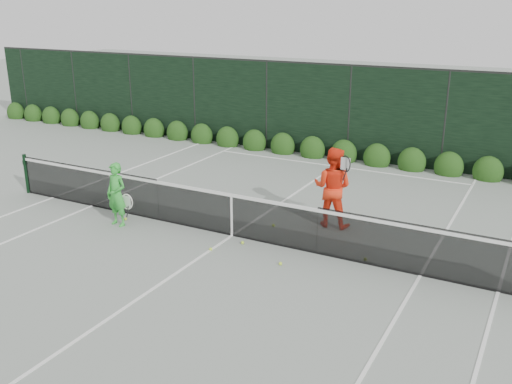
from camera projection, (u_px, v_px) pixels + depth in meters
The scene contains 8 objects.
ground at pixel (232, 236), 12.58m from camera, with size 80.00×80.00×0.00m, color gray.
tennis_net at pixel (231, 213), 12.42m from camera, with size 12.90×0.10×1.07m.
player_woman at pixel (117, 195), 12.98m from camera, with size 0.64×0.40×1.48m.
player_man at pixel (332, 187), 12.89m from camera, with size 0.96×0.75×1.85m.
court_lines at pixel (232, 235), 12.58m from camera, with size 11.03×23.83×0.01m.
windscreen_fence at pixel (151, 208), 9.83m from camera, with size 32.00×21.07×3.06m.
hedge_row at pixel (344, 154), 18.48m from camera, with size 31.66×0.65×0.94m.
tennis_balls at pixel (246, 242), 12.17m from camera, with size 5.77×1.88×0.07m.
Camera 1 is at (5.97, -10.00, 4.88)m, focal length 40.00 mm.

